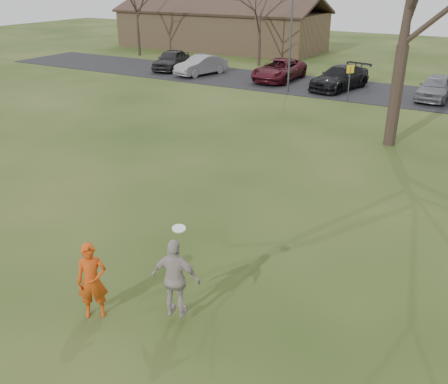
{
  "coord_description": "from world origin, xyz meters",
  "views": [
    {
      "loc": [
        5.95,
        -6.32,
        6.79
      ],
      "look_at": [
        0.0,
        4.0,
        1.5
      ],
      "focal_mm": 39.27,
      "sensor_mm": 36.0,
      "label": 1
    }
  ],
  "objects": [
    {
      "name": "car_3",
      "position": [
        -3.42,
        24.82,
        0.77
      ],
      "size": [
        3.14,
        5.34,
        1.45
      ],
      "primitive_type": "imported",
      "rotation": [
        0.0,
        0.0,
        -0.23
      ],
      "color": "black",
      "rests_on": "parking_strip"
    },
    {
      "name": "parking_strip",
      "position": [
        0.0,
        25.0,
        0.02
      ],
      "size": [
        62.0,
        6.5,
        0.04
      ],
      "primitive_type": "cube",
      "color": "black",
      "rests_on": "ground"
    },
    {
      "name": "lamp_post",
      "position": [
        -6.0,
        22.5,
        3.97
      ],
      "size": [
        0.34,
        0.34,
        6.27
      ],
      "color": "#47474C",
      "rests_on": "ground"
    },
    {
      "name": "catching_play",
      "position": [
        0.87,
        0.51,
        1.09
      ],
      "size": [
        1.12,
        0.68,
        2.14
      ],
      "color": "#B4A5A2",
      "rests_on": "ground"
    },
    {
      "name": "building",
      "position": [
        -20.0,
        38.0,
        1.93
      ],
      "size": [
        20.6,
        8.5,
        5.14
      ],
      "color": "#8C6D4C",
      "rests_on": "ground"
    },
    {
      "name": "car_2",
      "position": [
        -7.98,
        25.51,
        0.76
      ],
      "size": [
        2.41,
        5.21,
        1.45
      ],
      "primitive_type": "imported",
      "rotation": [
        0.0,
        0.0,
        0.0
      ],
      "color": "#4A111A",
      "rests_on": "parking_strip"
    },
    {
      "name": "player_defender",
      "position": [
        -0.8,
        -0.19,
        0.88
      ],
      "size": [
        0.76,
        0.72,
        1.76
      ],
      "primitive_type": "imported",
      "rotation": [
        0.0,
        0.0,
        0.65
      ],
      "color": "#C84510",
      "rests_on": "ground"
    },
    {
      "name": "car_4",
      "position": [
        2.39,
        24.84,
        0.76
      ],
      "size": [
        1.94,
        4.3,
        1.43
      ],
      "primitive_type": "imported",
      "rotation": [
        0.0,
        0.0,
        -0.06
      ],
      "color": "slate",
      "rests_on": "parking_strip"
    },
    {
      "name": "ground",
      "position": [
        0.0,
        0.0,
        0.0
      ],
      "size": [
        120.0,
        120.0,
        0.0
      ],
      "primitive_type": "plane",
      "color": "#1E380F",
      "rests_on": "ground"
    },
    {
      "name": "car_1",
      "position": [
        -13.81,
        24.57,
        0.74
      ],
      "size": [
        2.55,
        4.47,
        1.39
      ],
      "primitive_type": "imported",
      "rotation": [
        0.0,
        0.0,
        -0.27
      ],
      "color": "gray",
      "rests_on": "parking_strip"
    },
    {
      "name": "sign_yellow",
      "position": [
        -2.0,
        22.0,
        1.45
      ],
      "size": [
        0.35,
        0.35,
        2.08
      ],
      "color": "#47474C",
      "rests_on": "ground"
    },
    {
      "name": "car_0",
      "position": [
        -16.95,
        25.21,
        0.79
      ],
      "size": [
        2.72,
        4.69,
        1.5
      ],
      "primitive_type": "imported",
      "rotation": [
        0.0,
        0.0,
        0.23
      ],
      "color": "#262528",
      "rests_on": "parking_strip"
    }
  ]
}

